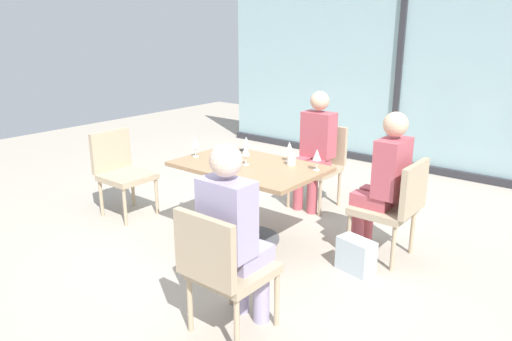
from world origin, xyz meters
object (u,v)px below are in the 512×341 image
object	(u,v)px
wine_glass_3	(246,150)
wine_glass_1	(317,155)
dining_table_main	(249,185)
coffee_cup	(291,160)
wine_glass_2	(246,142)
chair_side_end	(121,168)
chair_near_window	(320,161)
person_near_window	(315,145)
chair_front_right	(222,266)
wine_glass_4	(195,143)
handbag_0	(356,255)
person_far_right	(384,178)
wine_glass_0	(289,147)
chair_far_right	(395,204)
cell_phone_on_table	(238,150)
person_front_right	(234,230)

from	to	relation	value
wine_glass_3	wine_glass_1	bearing A→B (deg)	23.72
dining_table_main	coffee_cup	xyz separation A→B (m)	(0.30, 0.22, 0.23)
wine_glass_2	chair_side_end	bearing A→B (deg)	-157.16
chair_near_window	person_near_window	bearing A→B (deg)	-90.00
chair_front_right	coffee_cup	distance (m)	1.54
wine_glass_4	handbag_0	world-z (taller)	wine_glass_4
person_far_right	wine_glass_2	distance (m)	1.31
wine_glass_0	coffee_cup	size ratio (longest dim) A/B	2.06
person_near_window	wine_glass_3	world-z (taller)	person_near_window
person_far_right	person_near_window	distance (m)	1.23
chair_side_end	wine_glass_3	size ratio (longest dim) A/B	4.70
person_far_right	handbag_0	world-z (taller)	person_far_right
wine_glass_3	handbag_0	size ratio (longest dim) A/B	0.62
chair_far_right	cell_phone_on_table	size ratio (longest dim) A/B	6.04
person_far_right	wine_glass_2	size ratio (longest dim) A/B	6.81
chair_near_window	person_near_window	size ratio (longest dim) A/B	0.69
wine_glass_4	person_far_right	bearing A→B (deg)	19.77
person_near_window	wine_glass_2	bearing A→B (deg)	-103.10
chair_side_end	wine_glass_0	xyz separation A→B (m)	(1.68, 0.62, 0.37)
chair_far_right	wine_glass_2	bearing A→B (deg)	-169.13
chair_far_right	chair_side_end	size ratio (longest dim) A/B	1.00
wine_glass_1	wine_glass_4	bearing A→B (deg)	-163.48
person_far_right	handbag_0	distance (m)	0.69
person_front_right	cell_phone_on_table	bearing A→B (deg)	129.90
wine_glass_2	wine_glass_4	bearing A→B (deg)	-137.95
chair_front_right	chair_near_window	bearing A→B (deg)	108.05
wine_glass_1	wine_glass_2	distance (m)	0.77
wine_glass_1	wine_glass_0	bearing A→B (deg)	166.79
wine_glass_0	wine_glass_1	distance (m)	0.35
chair_near_window	handbag_0	distance (m)	1.59
chair_far_right	chair_near_window	size ratio (longest dim) A/B	1.00
cell_phone_on_table	coffee_cup	bearing A→B (deg)	18.53
chair_front_right	wine_glass_3	xyz separation A→B (m)	(-0.80, 1.18, 0.37)
dining_table_main	wine_glass_1	distance (m)	0.68
coffee_cup	cell_phone_on_table	distance (m)	0.70
person_far_right	chair_side_end	bearing A→B (deg)	-162.56
chair_near_window	dining_table_main	bearing A→B (deg)	-90.00
chair_front_right	wine_glass_0	bearing A→B (deg)	110.52
dining_table_main	chair_far_right	size ratio (longest dim) A/B	1.49
dining_table_main	cell_phone_on_table	size ratio (longest dim) A/B	9.03
chair_near_window	person_near_window	xyz separation A→B (m)	(-0.00, -0.11, 0.20)
person_near_window	wine_glass_4	bearing A→B (deg)	-114.89
dining_table_main	coffee_cup	size ratio (longest dim) A/B	14.45
chair_front_right	dining_table_main	bearing A→B (deg)	123.10
person_far_right	wine_glass_0	distance (m)	0.88
chair_far_right	wine_glass_2	size ratio (longest dim) A/B	4.70
dining_table_main	wine_glass_3	bearing A→B (deg)	-115.18
chair_far_right	wine_glass_0	bearing A→B (deg)	-169.78
wine_glass_3	chair_side_end	bearing A→B (deg)	-168.69
person_near_window	wine_glass_2	distance (m)	0.93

